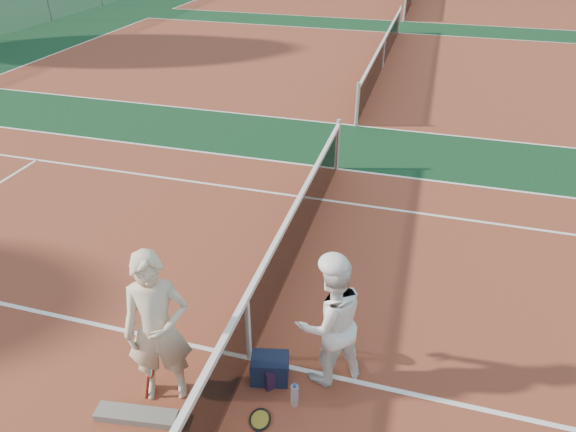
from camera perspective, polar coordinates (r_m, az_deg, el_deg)
The scene contains 15 objects.
ground at distance 6.64m, azimuth -4.27°, elevation -15.52°, with size 130.00×130.00×0.00m, color #0D331A.
court_main at distance 6.64m, azimuth -4.27°, elevation -15.50°, with size 23.77×10.97×0.01m, color brown.
court_far_a at distance 18.42m, azimuth 10.44°, elevation 15.94°, with size 23.77×10.97×0.01m, color brown.
court_far_b at distance 31.61m, azimuth 13.62°, elevation 22.10°, with size 23.77×10.97×0.01m, color brown.
net_main at distance 6.27m, azimuth -4.46°, elevation -12.35°, with size 0.10×10.98×1.02m, color black, non-canonical shape.
net_far_a at distance 18.30m, azimuth 10.60°, elevation 17.46°, with size 0.10×10.98×1.02m, color black, non-canonical shape.
player_a at distance 5.75m, azimuth -14.28°, elevation -12.14°, with size 0.71×0.46×1.94m, color beige.
player_b at distance 5.87m, azimuth 4.70°, elevation -11.61°, with size 0.82×0.64×1.69m, color white.
racket_red at distance 6.24m, azimuth -14.92°, elevation -16.82°, with size 0.16×0.27×0.59m, color maroon, non-canonical shape.
racket_black_held at distance 6.46m, azimuth 5.91°, elevation -13.85°, with size 0.32×0.27×0.54m, color black, non-canonical shape.
racket_spare at distance 6.05m, azimuth -3.15°, elevation -21.64°, with size 0.60×0.27×0.03m, color black, non-canonical shape.
sports_bag_navy at distance 6.29m, azimuth -2.03°, elevation -16.56°, with size 0.44×0.30×0.34m, color black.
sports_bag_purple at distance 6.31m, azimuth -2.14°, elevation -16.80°, with size 0.34×0.23×0.27m, color black.
net_cover_canvas at distance 6.26m, azimuth -16.49°, elevation -20.48°, with size 0.91×0.21×0.10m, color slate.
water_bottle at distance 6.06m, azimuth 0.73°, elevation -19.34°, with size 0.09×0.09×0.30m, color silver.
Camera 1 is at (1.68, -4.19, 4.87)m, focal length 32.00 mm.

